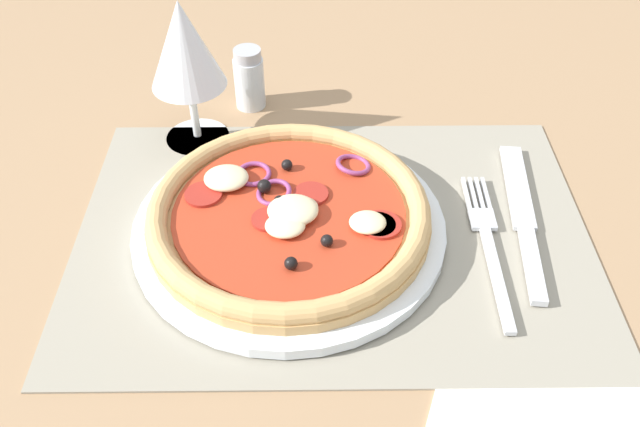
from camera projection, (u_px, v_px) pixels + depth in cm
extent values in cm
cube|color=#9E7A56|center=(333.00, 243.00, 59.57)|extent=(190.00, 140.00, 2.40)
cube|color=gray|center=(333.00, 232.00, 58.61)|extent=(44.30, 31.49, 0.40)
cylinder|color=white|center=(289.00, 226.00, 58.14)|extent=(26.81, 26.81, 1.01)
cylinder|color=tan|center=(289.00, 218.00, 57.46)|extent=(24.12, 24.12, 1.00)
torus|color=tan|center=(289.00, 210.00, 56.88)|extent=(23.99, 23.99, 1.80)
cylinder|color=#B7381E|center=(289.00, 212.00, 57.02)|extent=(19.78, 19.78, 0.30)
ellipsoid|color=beige|center=(293.00, 210.00, 56.02)|extent=(4.28, 3.86, 1.29)
ellipsoid|color=beige|center=(285.00, 225.00, 54.88)|extent=(3.32, 2.99, 1.00)
ellipsoid|color=beige|center=(368.00, 222.00, 55.21)|extent=(3.06, 2.76, 0.92)
ellipsoid|color=beige|center=(226.00, 178.00, 59.17)|extent=(3.94, 3.55, 1.18)
ellipsoid|color=beige|center=(301.00, 207.00, 56.60)|extent=(2.91, 2.62, 0.87)
sphere|color=black|center=(327.00, 241.00, 53.58)|extent=(1.02, 1.02, 1.02)
sphere|color=black|center=(287.00, 165.00, 60.63)|extent=(1.02, 1.02, 1.02)
sphere|color=black|center=(264.00, 186.00, 58.32)|extent=(1.22, 1.22, 1.22)
sphere|color=black|center=(280.00, 201.00, 57.03)|extent=(1.03, 1.03, 1.03)
sphere|color=black|center=(291.00, 263.00, 51.75)|extent=(1.05, 1.05, 1.05)
torus|color=#8E3D75|center=(274.00, 193.00, 58.25)|extent=(3.21, 3.16, 1.25)
torus|color=#8E3D75|center=(353.00, 165.00, 61.07)|extent=(3.33, 3.27, 1.32)
torus|color=#8E3D75|center=(254.00, 174.00, 60.11)|extent=(3.20, 3.21, 0.66)
cylinder|color=#A3281E|center=(381.00, 225.00, 55.44)|extent=(3.38, 3.38, 0.30)
cylinder|color=#A3281E|center=(311.00, 194.00, 58.27)|extent=(3.06, 3.06, 0.30)
cylinder|color=#A3281E|center=(268.00, 219.00, 55.92)|extent=(2.82, 2.82, 0.30)
cylinder|color=#A3281E|center=(378.00, 225.00, 55.42)|extent=(2.95, 2.95, 0.30)
cylinder|color=#A3281E|center=(203.00, 194.00, 58.22)|extent=(3.27, 3.27, 0.30)
cube|color=silver|center=(497.00, 278.00, 54.15)|extent=(1.09, 11.17, 0.44)
cube|color=silver|center=(482.00, 219.00, 59.17)|extent=(2.24, 2.56, 0.44)
cube|color=silver|center=(486.00, 194.00, 61.67)|extent=(0.39, 4.32, 0.44)
cube|color=silver|center=(479.00, 194.00, 61.68)|extent=(0.39, 4.32, 0.44)
cube|color=silver|center=(473.00, 194.00, 61.68)|extent=(0.39, 4.32, 0.44)
cube|color=silver|center=(466.00, 194.00, 61.68)|extent=(0.39, 4.32, 0.44)
cube|color=silver|center=(532.00, 264.00, 55.12)|extent=(2.15, 8.49, 0.62)
cube|color=silver|center=(517.00, 186.00, 62.48)|extent=(3.17, 11.74, 0.44)
cylinder|color=silver|center=(198.00, 136.00, 68.86)|extent=(6.40, 6.40, 0.40)
cylinder|color=silver|center=(194.00, 110.00, 66.68)|extent=(0.80, 0.80, 6.00)
cone|color=silver|center=(184.00, 44.00, 61.75)|extent=(7.20, 7.20, 8.50)
cone|color=red|center=(185.00, 52.00, 62.31)|extent=(5.33, 5.33, 6.07)
cylinder|color=silver|center=(250.00, 83.00, 71.56)|extent=(3.20, 3.20, 5.50)
cylinder|color=#ADADB2|center=(247.00, 55.00, 69.29)|extent=(2.88, 2.88, 1.20)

